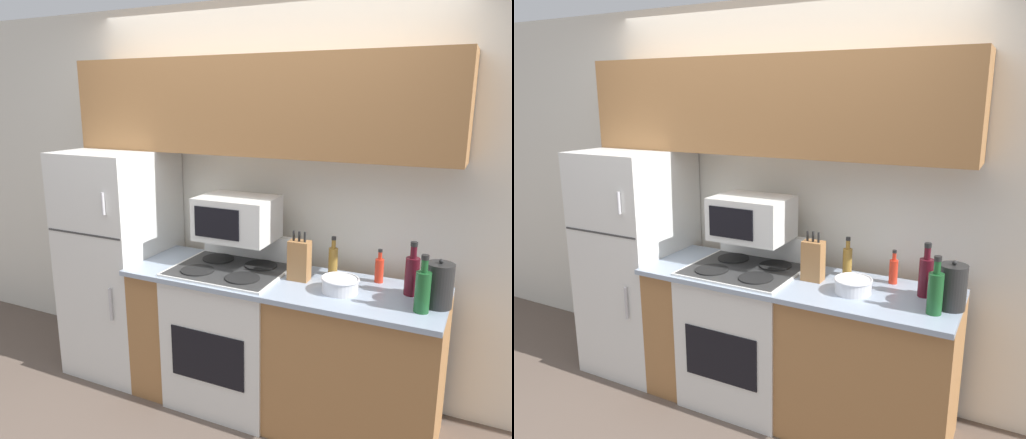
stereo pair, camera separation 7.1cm
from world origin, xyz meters
TOP-DOWN VIEW (x-y plane):
  - ground_plane at (0.00, 0.00)m, footprint 12.00×12.00m
  - wall_back at (0.00, 0.72)m, footprint 8.00×0.05m
  - lower_cabinets at (0.32, 0.29)m, footprint 1.90×0.62m
  - refrigerator at (-0.95, 0.34)m, footprint 0.63×0.71m
  - upper_cabinets at (0.00, 0.54)m, footprint 2.53×0.31m
  - stove at (-0.02, 0.28)m, footprint 0.69×0.60m
  - microwave at (-0.03, 0.38)m, footprint 0.48×0.36m
  - knife_block at (0.42, 0.31)m, footprint 0.12×0.09m
  - bowl at (0.70, 0.23)m, footprint 0.21×0.21m
  - bottle_hot_sauce at (0.86, 0.48)m, footprint 0.05×0.05m
  - bottle_soy_sauce at (1.17, 0.41)m, footprint 0.05×0.05m
  - bottle_wine_red at (1.06, 0.36)m, footprint 0.08×0.08m
  - bottle_wine_green at (1.14, 0.15)m, footprint 0.08×0.08m
  - bottle_vinegar at (0.58, 0.48)m, footprint 0.06×0.06m
  - kettle at (1.21, 0.26)m, footprint 0.14×0.14m

SIDE VIEW (x-z plane):
  - ground_plane at x=0.00m, z-range 0.00..0.00m
  - lower_cabinets at x=0.32m, z-range 0.00..0.89m
  - stove at x=-0.02m, z-range -0.06..1.00m
  - refrigerator at x=-0.95m, z-range 0.00..1.59m
  - bowl at x=0.70m, z-range 0.89..0.98m
  - bottle_soy_sauce at x=1.17m, z-range 0.87..1.05m
  - bottle_hot_sauce at x=0.86m, z-range 0.87..1.07m
  - bottle_vinegar at x=0.58m, z-range 0.86..1.10m
  - kettle at x=1.21m, z-range 0.88..1.14m
  - bottle_wine_red at x=1.06m, z-range 0.86..1.16m
  - bottle_wine_green at x=1.14m, z-range 0.86..1.16m
  - knife_block at x=0.42m, z-range 0.86..1.16m
  - microwave at x=-0.03m, z-range 1.07..1.34m
  - wall_back at x=0.00m, z-range 0.00..2.55m
  - upper_cabinets at x=0.00m, z-range 1.59..2.19m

